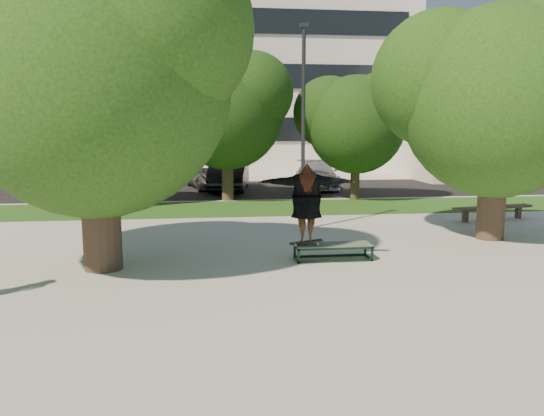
{
  "coord_description": "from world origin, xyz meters",
  "views": [
    {
      "loc": [
        -1.9,
        -10.79,
        3.1
      ],
      "look_at": [
        -0.49,
        0.6,
        1.36
      ],
      "focal_mm": 35.0,
      "sensor_mm": 36.0,
      "label": 1
    }
  ],
  "objects": [
    {
      "name": "bg_tree_right",
      "position": [
        4.43,
        11.57,
        3.49
      ],
      "size": [
        5.04,
        4.31,
        5.43
      ],
      "color": "#38281E",
      "rests_on": "ground"
    },
    {
      "name": "grass_strip",
      "position": [
        1.0,
        9.5,
        0.01
      ],
      "size": [
        30.0,
        4.0,
        0.02
      ],
      "primitive_type": "cube",
      "color": "#2A4F16",
      "rests_on": "ground"
    },
    {
      "name": "car_dark",
      "position": [
        -0.78,
        15.76,
        0.82
      ],
      "size": [
        2.37,
        5.15,
        1.63
      ],
      "primitive_type": "imported",
      "rotation": [
        0.0,
        0.0,
        -0.13
      ],
      "color": "black",
      "rests_on": "asphalt_strip"
    },
    {
      "name": "office_building",
      "position": [
        -2.0,
        31.98,
        8.0
      ],
      "size": [
        30.0,
        14.12,
        16.0
      ],
      "color": "silver",
      "rests_on": "ground"
    },
    {
      "name": "side_building",
      "position": [
        18.0,
        22.0,
        4.0
      ],
      "size": [
        15.0,
        10.0,
        8.0
      ],
      "primitive_type": "cube",
      "color": "beige",
      "rests_on": "ground"
    },
    {
      "name": "asphalt_strip",
      "position": [
        0.0,
        16.0,
        0.01
      ],
      "size": [
        40.0,
        8.0,
        0.01
      ],
      "primitive_type": "cube",
      "color": "black",
      "rests_on": "ground"
    },
    {
      "name": "bg_tree_mid",
      "position": [
        -1.08,
        12.08,
        4.02
      ],
      "size": [
        5.76,
        4.92,
        6.24
      ],
      "color": "#38281E",
      "rests_on": "ground"
    },
    {
      "name": "tree_right",
      "position": [
        5.92,
        3.08,
        4.09
      ],
      "size": [
        6.24,
        5.33,
        6.51
      ],
      "color": "#38281E",
      "rests_on": "ground"
    },
    {
      "name": "car_silver_b",
      "position": [
        3.74,
        15.98,
        0.7
      ],
      "size": [
        2.43,
        4.99,
        1.4
      ],
      "primitive_type": "imported",
      "rotation": [
        0.0,
        0.0,
        -0.1
      ],
      "color": "#B6B6BB",
      "rests_on": "asphalt_strip"
    },
    {
      "name": "lamppost",
      "position": [
        1.0,
        5.0,
        3.15
      ],
      "size": [
        0.25,
        0.15,
        6.11
      ],
      "color": "#2D2D30",
      "rests_on": "ground"
    },
    {
      "name": "ground",
      "position": [
        0.0,
        0.0,
        0.0
      ],
      "size": [
        120.0,
        120.0,
        0.0
      ],
      "primitive_type": "plane",
      "color": "#ACA69E",
      "rests_on": "ground"
    },
    {
      "name": "car_silver_a",
      "position": [
        -5.18,
        16.14,
        0.73
      ],
      "size": [
        2.15,
        4.42,
        1.45
      ],
      "primitive_type": "imported",
      "rotation": [
        0.0,
        0.0,
        -0.1
      ],
      "color": "#B4B3B9",
      "rests_on": "asphalt_strip"
    },
    {
      "name": "bench",
      "position": [
        7.72,
        5.9,
        0.39
      ],
      "size": [
        3.07,
        1.07,
        0.47
      ],
      "rotation": [
        0.0,
        0.0,
        0.22
      ],
      "color": "brown",
      "rests_on": "ground"
    },
    {
      "name": "skater_rig",
      "position": [
        0.4,
        1.21,
        1.36
      ],
      "size": [
        2.3,
        0.92,
        1.9
      ],
      "rotation": [
        0.0,
        0.0,
        3.0
      ],
      "color": "white",
      "rests_on": "grind_box"
    },
    {
      "name": "tree_left",
      "position": [
        -4.29,
        1.09,
        4.42
      ],
      "size": [
        6.96,
        5.95,
        7.12
      ],
      "color": "#38281E",
      "rests_on": "ground"
    },
    {
      "name": "bg_tree_left",
      "position": [
        -6.57,
        11.07,
        3.73
      ],
      "size": [
        5.28,
        4.51,
        5.77
      ],
      "color": "#38281E",
      "rests_on": "ground"
    },
    {
      "name": "grind_box",
      "position": [
        1.05,
        1.21,
        0.19
      ],
      "size": [
        1.8,
        0.6,
        0.38
      ],
      "color": "black",
      "rests_on": "ground"
    },
    {
      "name": "car_grey",
      "position": [
        -1.56,
        16.5,
        0.65
      ],
      "size": [
        3.06,
        4.99,
        1.29
      ],
      "primitive_type": "imported",
      "rotation": [
        0.0,
        0.0,
        0.21
      ],
      "color": "#545459",
      "rests_on": "asphalt_strip"
    }
  ]
}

